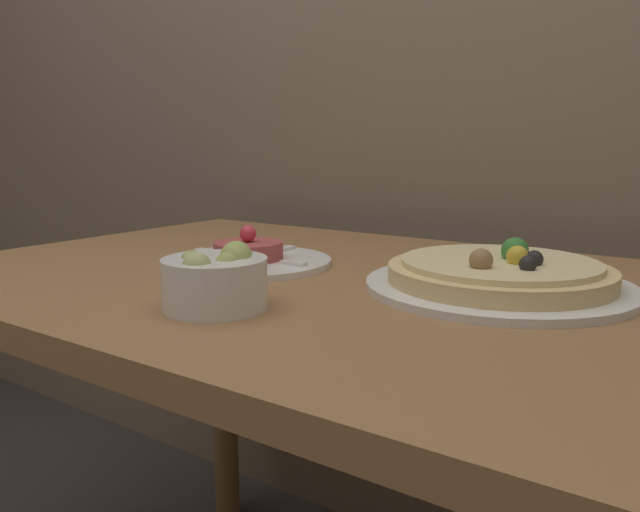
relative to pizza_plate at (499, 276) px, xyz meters
The scene contains 4 objects.
dining_table 0.32m from the pizza_plate, 169.97° to the right, with size 1.06×0.78×0.74m.
pizza_plate is the anchor object (origin of this frame).
tartare_plate 0.38m from the pizza_plate, behind, with size 0.26×0.26×0.06m.
small_bowl 0.36m from the pizza_plate, 130.98° to the right, with size 0.12×0.12×0.07m.
Camera 1 is at (0.54, -0.33, 0.93)m, focal length 35.00 mm.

